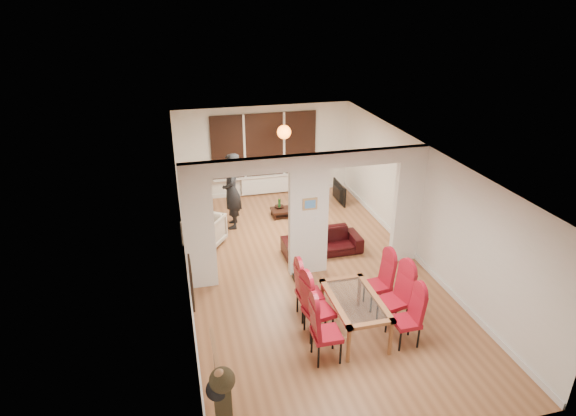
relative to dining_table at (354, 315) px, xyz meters
name	(u,v)px	position (x,y,z in m)	size (l,w,h in m)	color
floor	(307,271)	(-0.22, 2.13, -0.34)	(5.00, 9.00, 0.01)	#935E3B
room_walls	(308,216)	(-0.22, 2.13, 0.96)	(5.00, 9.00, 2.60)	silver
divider_wall	(308,216)	(-0.22, 2.13, 0.96)	(5.00, 0.18, 2.60)	white
bay_window_blinds	(264,145)	(-0.22, 6.57, 1.16)	(3.00, 0.08, 1.80)	black
radiator	(265,185)	(-0.22, 6.53, -0.04)	(1.40, 0.08, 0.50)	white
pendant_light	(284,132)	(0.08, 5.43, 1.81)	(0.36, 0.36, 0.36)	orange
stair_newel	(217,375)	(-2.47, -1.07, 0.21)	(0.40, 1.20, 1.10)	#A2704A
wall_poster	(191,283)	(-2.69, -0.27, 1.26)	(0.04, 0.52, 0.67)	gray
pillar_photo	(310,204)	(-0.22, 2.03, 1.26)	(0.30, 0.03, 0.25)	#4C8CD8
dining_table	(354,315)	(0.00, 0.00, 0.00)	(0.82, 1.46, 0.68)	brown
dining_chair_la	(327,330)	(-0.68, -0.52, 0.21)	(0.45, 0.45, 1.11)	maroon
dining_chair_lb	(319,307)	(-0.63, 0.06, 0.24)	(0.46, 0.46, 1.16)	maroon
dining_chair_lc	(310,291)	(-0.62, 0.61, 0.20)	(0.44, 0.44, 1.09)	maroon
dining_chair_ra	(407,318)	(0.72, -0.49, 0.17)	(0.41, 0.41, 1.02)	maroon
dining_chair_rb	(393,297)	(0.73, 0.03, 0.22)	(0.45, 0.45, 1.13)	maroon
dining_chair_rc	(377,282)	(0.68, 0.61, 0.19)	(0.43, 0.43, 1.07)	maroon
sofa	(322,242)	(0.33, 2.83, -0.08)	(1.78, 0.70, 0.52)	black
armchair	(205,231)	(-2.22, 3.82, 0.03)	(0.79, 0.81, 0.74)	#BBAD9E
person	(232,191)	(-1.43, 4.67, 0.62)	(0.46, 0.70, 1.92)	black
television	(336,193)	(1.61, 5.52, -0.07)	(0.13, 0.96, 0.55)	black
coffee_table	(288,212)	(0.07, 4.93, -0.24)	(0.91, 0.45, 0.21)	black
bottle	(279,203)	(-0.16, 5.00, 0.01)	(0.07, 0.07, 0.28)	#143F19
bowl	(279,207)	(-0.15, 5.04, -0.10)	(0.23, 0.23, 0.06)	black
shoes	(299,277)	(-0.48, 1.85, -0.30)	(0.22, 0.24, 0.09)	black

